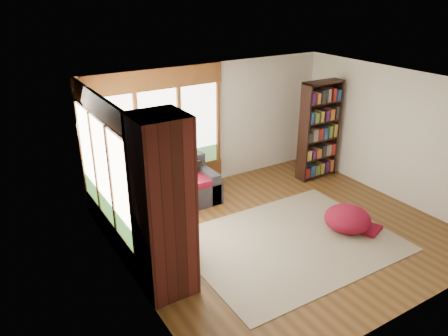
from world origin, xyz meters
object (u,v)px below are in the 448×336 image
dog_tan (156,170)px  sectional_sofa (142,205)px  bookshelf (319,131)px  pouf (348,218)px  brick_chimney (163,208)px  area_rug (290,242)px  dog_brindle (148,193)px

dog_tan → sectional_sofa: bearing=165.1°
bookshelf → pouf: (-1.14, -2.05, -0.86)m
brick_chimney → area_rug: 2.62m
area_rug → dog_tan: (-1.38, 2.38, 0.78)m
bookshelf → dog_tan: size_ratio=2.16×
area_rug → dog_tan: size_ratio=3.44×
brick_chimney → sectional_sofa: size_ratio=1.18×
bookshelf → dog_tan: (-3.64, 0.54, -0.30)m
sectional_sofa → area_rug: bearing=-49.9°
dog_tan → bookshelf: bearing=-59.0°
pouf → dog_brindle: size_ratio=0.98×
sectional_sofa → brick_chimney: bearing=-103.8°
brick_chimney → bookshelf: (4.54, 1.83, -0.21)m
sectional_sofa → pouf: (2.95, -2.26, -0.07)m
brick_chimney → bookshelf: 4.90m
area_rug → dog_brindle: dog_brindle is taller
pouf → dog_brindle: bearing=148.6°
area_rug → bookshelf: (2.27, 1.85, 1.08)m
dog_tan → pouf: bearing=-96.6°
bookshelf → pouf: bearing=-119.2°
brick_chimney → area_rug: brick_chimney is taller
dog_brindle → brick_chimney: bearing=179.1°
bookshelf → area_rug: bearing=-140.9°
pouf → sectional_sofa: bearing=142.5°
pouf → dog_brindle: dog_brindle is taller
sectional_sofa → dog_tan: 0.74m
area_rug → brick_chimney: bearing=179.7°
dog_tan → dog_brindle: dog_tan is taller
pouf → dog_tan: dog_tan is taller
bookshelf → sectional_sofa: bearing=177.0°
area_rug → sectional_sofa: bearing=131.6°
sectional_sofa → dog_brindle: size_ratio=2.64×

